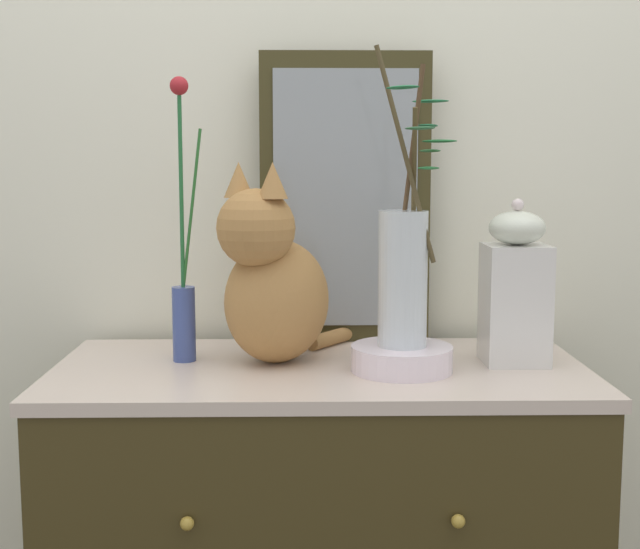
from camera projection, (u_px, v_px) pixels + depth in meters
wall_back at (317, 179)px, 1.99m from camera, size 4.40×0.08×2.60m
mirror_leaning at (345, 199)px, 1.90m from camera, size 0.37×0.03×0.63m
cat_sitting at (272, 282)px, 1.70m from camera, size 0.32×0.38×0.40m
vase_slim_green at (183, 286)px, 1.72m from camera, size 0.07×0.05×0.56m
bowl_porcelain at (402, 358)px, 1.65m from camera, size 0.19×0.19×0.05m
vase_glass_clear at (404, 268)px, 1.63m from camera, size 0.16×0.22×0.56m
jar_lidded_porcelain at (515, 290)px, 1.71m from camera, size 0.12×0.12×0.33m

